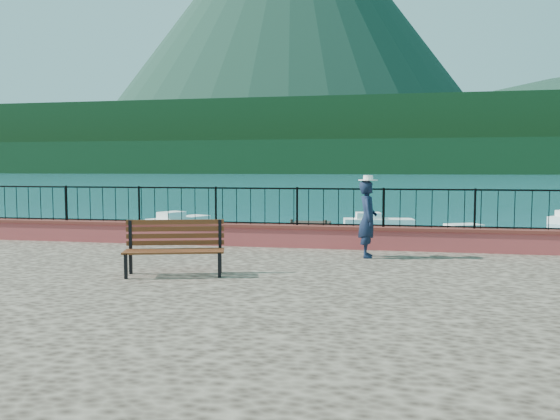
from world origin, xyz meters
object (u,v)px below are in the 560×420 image
at_px(boat_0, 203,238).
at_px(boat_4, 379,219).
at_px(park_bench, 175,259).
at_px(boat_1, 460,243).
at_px(boat_3, 179,218).
at_px(person, 368,219).
at_px(boat_2, 476,232).

height_order(boat_0, boat_4, same).
distance_m(park_bench, boat_1, 13.77).
distance_m(boat_1, boat_3, 16.58).
relative_size(boat_1, boat_3, 1.06).
xyz_separation_m(person, boat_4, (0.04, 18.18, -1.69)).
bearing_deg(boat_2, boat_4, 105.13).
bearing_deg(boat_3, boat_0, -127.54).
height_order(person, boat_0, person).
relative_size(park_bench, boat_1, 0.48).
relative_size(park_bench, boat_2, 0.48).
distance_m(boat_0, boat_3, 9.56).
relative_size(person, boat_0, 0.52).
distance_m(person, boat_1, 9.77).
relative_size(boat_1, boat_2, 1.00).
xyz_separation_m(park_bench, boat_3, (-7.72, 19.87, -1.11)).
bearing_deg(boat_4, park_bench, -107.95).
height_order(boat_1, boat_2, same).
xyz_separation_m(boat_1, boat_2, (1.16, 3.69, 0.00)).
bearing_deg(boat_3, boat_2, -80.06).
relative_size(boat_2, boat_3, 1.06).
xyz_separation_m(boat_0, boat_4, (6.95, 9.66, 0.00)).
distance_m(park_bench, boat_4, 21.37).
bearing_deg(park_bench, boat_0, 90.69).
xyz_separation_m(boat_0, boat_3, (-4.39, 8.50, 0.00)).
xyz_separation_m(person, boat_1, (3.25, 9.06, -1.69)).
distance_m(person, boat_4, 18.26).
bearing_deg(park_bench, boat_2, 47.27).
bearing_deg(boat_2, person, -132.73).
height_order(park_bench, boat_4, park_bench).
height_order(park_bench, person, person).
xyz_separation_m(boat_1, boat_4, (-3.21, 9.12, 0.00)).
relative_size(person, boat_3, 0.45).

